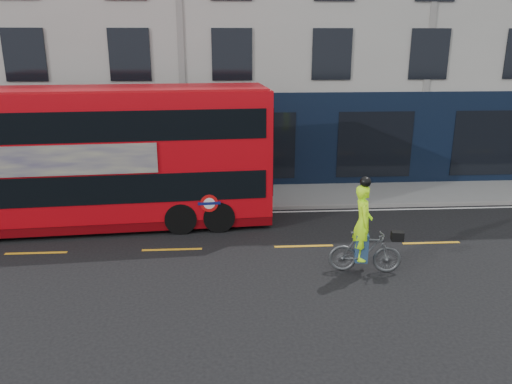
{
  "coord_description": "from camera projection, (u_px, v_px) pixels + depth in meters",
  "views": [
    {
      "loc": [
        1.63,
        -12.48,
        6.04
      ],
      "look_at": [
        2.54,
        1.64,
        1.72
      ],
      "focal_mm": 35.0,
      "sensor_mm": 36.0,
      "label": 1
    }
  ],
  "objects": [
    {
      "name": "bus",
      "position": [
        97.0,
        157.0,
        16.36
      ],
      "size": [
        11.59,
        3.41,
        4.61
      ],
      "rotation": [
        0.0,
        0.0,
        0.07
      ],
      "color": "#C00710",
      "rests_on": "ground"
    },
    {
      "name": "building_terrace",
      "position": [
        187.0,
        8.0,
        23.75
      ],
      "size": [
        50.0,
        10.07,
        15.0
      ],
      "color": "#A7A59E",
      "rests_on": "ground"
    },
    {
      "name": "ground",
      "position": [
        167.0,
        272.0,
        13.58
      ],
      "size": [
        120.0,
        120.0,
        0.0
      ],
      "primitive_type": "plane",
      "color": "black",
      "rests_on": "ground"
    },
    {
      "name": "pavement",
      "position": [
        184.0,
        198.0,
        19.76
      ],
      "size": [
        60.0,
        3.0,
        0.12
      ],
      "primitive_type": "cube",
      "color": "gray",
      "rests_on": "ground"
    },
    {
      "name": "kerb",
      "position": [
        181.0,
        210.0,
        18.33
      ],
      "size": [
        60.0,
        0.12,
        0.13
      ],
      "primitive_type": "cube",
      "color": "gray",
      "rests_on": "ground"
    },
    {
      "name": "cyclist",
      "position": [
        364.0,
        240.0,
        13.32
      ],
      "size": [
        1.99,
        0.84,
        2.68
      ],
      "rotation": [
        0.0,
        0.0,
        -0.15
      ],
      "color": "#4C4F51",
      "rests_on": "ground"
    },
    {
      "name": "lane_dashes",
      "position": [
        172.0,
        249.0,
        15.01
      ],
      "size": [
        58.0,
        0.12,
        0.01
      ],
      "primitive_type": null,
      "color": "orange",
      "rests_on": "ground"
    },
    {
      "name": "road_edge_line",
      "position": [
        181.0,
        214.0,
        18.06
      ],
      "size": [
        58.0,
        0.1,
        0.01
      ],
      "primitive_type": "cube",
      "color": "silver",
      "rests_on": "ground"
    }
  ]
}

